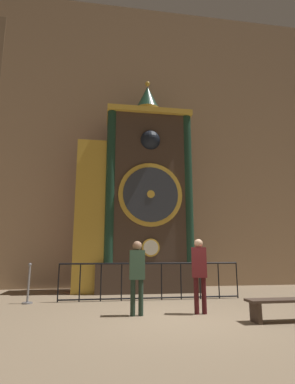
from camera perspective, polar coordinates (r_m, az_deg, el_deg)
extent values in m
plane|color=#847056|center=(6.98, 5.98, -22.67)|extent=(28.00, 28.00, 0.00)
cube|color=#997A5B|center=(13.59, -0.94, 10.60)|extent=(24.00, 0.30, 12.93)
cube|color=#423328|center=(11.28, 0.00, -15.89)|extent=(3.75, 1.61, 0.98)
cube|color=#423328|center=(11.52, 0.00, 1.10)|extent=(3.00, 1.40, 5.77)
cube|color=gold|center=(12.34, 0.08, 13.95)|extent=(3.24, 1.54, 0.20)
cylinder|color=gold|center=(10.53, 0.62, -10.54)|extent=(0.62, 0.05, 0.62)
cylinder|color=silver|center=(10.50, 0.64, -10.54)|extent=(0.51, 0.03, 0.51)
cylinder|color=gold|center=(10.72, 0.59, -0.47)|extent=(2.32, 0.07, 2.32)
cylinder|color=#2D333D|center=(10.68, 0.63, -0.42)|extent=(1.99, 0.04, 1.99)
cylinder|color=gold|center=(10.66, 0.65, -0.40)|extent=(0.28, 0.03, 0.28)
cube|color=black|center=(11.78, 0.16, 9.02)|extent=(0.95, 0.42, 0.95)
sphere|color=black|center=(11.39, 0.49, 9.76)|extent=(0.76, 0.76, 0.76)
cylinder|color=#193828|center=(10.82, -7.04, 2.02)|extent=(0.35, 0.35, 5.77)
cylinder|color=#193828|center=(11.26, 7.69, 1.50)|extent=(0.35, 0.35, 5.77)
cylinder|color=gold|center=(12.54, 0.00, 14.78)|extent=(1.02, 1.02, 0.30)
cone|color=#1C3D2C|center=(12.85, 0.00, 17.46)|extent=(0.97, 0.97, 1.04)
sphere|color=gold|center=(13.17, 0.00, 19.89)|extent=(0.20, 0.20, 0.20)
cube|color=maroon|center=(11.25, -10.64, -4.41)|extent=(1.08, 1.19, 5.41)
cube|color=gold|center=(10.65, -10.74, -4.02)|extent=(1.13, 0.06, 5.41)
cylinder|color=black|center=(9.16, -16.62, -16.21)|extent=(0.04, 0.04, 1.06)
cylinder|color=black|center=(9.11, -12.76, -16.43)|extent=(0.04, 0.04, 1.06)
cylinder|color=black|center=(9.09, -8.87, -16.58)|extent=(0.04, 0.04, 1.06)
cylinder|color=black|center=(9.11, -4.97, -16.65)|extent=(0.04, 0.04, 1.06)
cylinder|color=black|center=(9.17, -1.11, -16.66)|extent=(0.04, 0.04, 1.06)
cylinder|color=black|center=(9.27, 2.69, -16.59)|extent=(0.04, 0.04, 1.06)
cylinder|color=black|center=(9.40, 6.39, -16.46)|extent=(0.04, 0.04, 1.06)
cylinder|color=black|center=(9.57, 9.97, -16.27)|extent=(0.04, 0.04, 1.06)
cylinder|color=black|center=(9.78, 13.40, -16.04)|extent=(0.04, 0.04, 1.06)
cylinder|color=black|center=(10.01, 16.68, -15.76)|extent=(0.04, 0.04, 1.06)
cylinder|color=black|center=(9.18, 0.79, -13.45)|extent=(5.34, 0.05, 0.05)
cylinder|color=black|center=(9.27, 0.81, -19.54)|extent=(5.34, 0.04, 0.04)
cylinder|color=#213427|center=(7.03, -2.81, -19.44)|extent=(0.11, 0.11, 0.77)
cylinder|color=#213427|center=(7.05, -1.27, -19.43)|extent=(0.11, 0.11, 0.77)
cube|color=#385642|center=(6.97, -2.00, -13.65)|extent=(0.35, 0.23, 0.65)
sphere|color=#8C664C|center=(6.97, -1.97, -10.20)|extent=(0.22, 0.22, 0.22)
cylinder|color=#461518|center=(7.30, 9.29, -18.91)|extent=(0.11, 0.11, 0.80)
cylinder|color=#461518|center=(7.36, 10.70, -18.80)|extent=(0.11, 0.11, 0.80)
cube|color=maroon|center=(7.27, 9.80, -13.04)|extent=(0.39, 0.31, 0.69)
sphere|color=tan|center=(7.27, 9.68, -9.63)|extent=(0.20, 0.20, 0.20)
cylinder|color=gray|center=(9.27, -21.95, -19.02)|extent=(0.28, 0.28, 0.04)
cylinder|color=gray|center=(9.21, -21.72, -16.06)|extent=(0.06, 0.06, 1.00)
sphere|color=gray|center=(9.18, -21.47, -12.74)|extent=(0.09, 0.09, 0.09)
cube|color=#423328|center=(7.01, 24.10, -18.30)|extent=(1.43, 0.40, 0.05)
cube|color=#423328|center=(6.76, 19.91, -20.77)|extent=(0.08, 0.36, 0.39)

